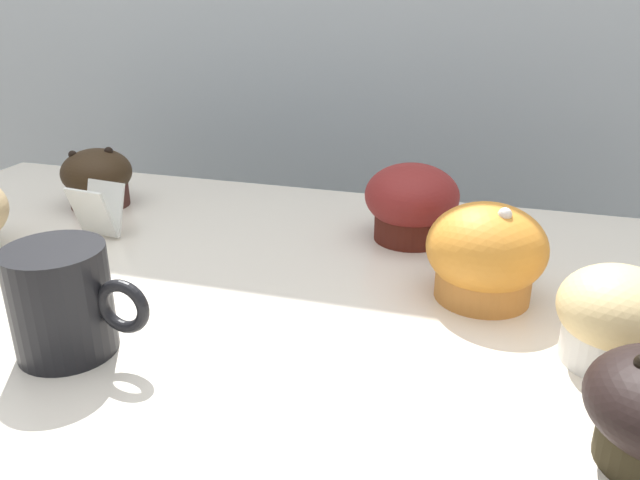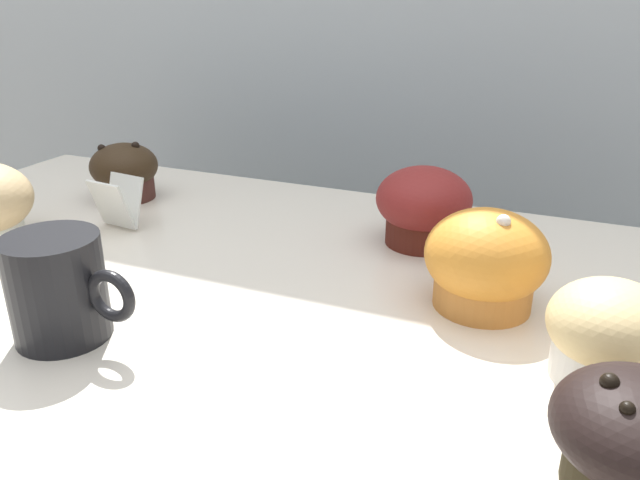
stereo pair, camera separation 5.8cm
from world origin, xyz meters
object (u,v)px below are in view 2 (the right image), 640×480
at_px(muffin_front_left, 423,206).
at_px(muffin_front_right, 125,171).
at_px(muffin_front_center, 609,334).
at_px(muffin_back_right, 485,262).
at_px(muffin_back_left, 638,437).
at_px(coffee_cup, 58,286).

relative_size(muffin_front_left, muffin_front_right, 1.18).
relative_size(muffin_front_center, muffin_back_right, 0.82).
bearing_deg(muffin_back_left, muffin_front_right, 152.47).
xyz_separation_m(muffin_back_left, coffee_cup, (-0.42, 0.01, 0.01)).
height_order(muffin_back_left, muffin_front_right, same).
bearing_deg(muffin_front_right, muffin_front_left, -0.19).
height_order(muffin_back_left, muffin_back_right, muffin_back_right).
bearing_deg(coffee_cup, muffin_front_right, 120.88).
bearing_deg(muffin_front_left, muffin_back_right, -54.88).
distance_m(muffin_back_left, muffin_front_right, 0.68).
height_order(muffin_front_center, muffin_front_right, same).
bearing_deg(muffin_front_center, muffin_back_right, 141.46).
bearing_deg(muffin_front_right, muffin_front_center, -18.95).
relative_size(muffin_back_left, coffee_cup, 0.83).
bearing_deg(muffin_front_right, muffin_back_right, -14.11).
bearing_deg(coffee_cup, muffin_back_left, -0.95).
xyz_separation_m(muffin_front_center, muffin_front_right, (-0.59, 0.20, -0.00)).
bearing_deg(muffin_front_left, coffee_cup, -125.76).
bearing_deg(muffin_back_right, muffin_front_right, 165.89).
relative_size(muffin_back_left, muffin_back_right, 0.90).
distance_m(muffin_front_right, coffee_cup, 0.36).
bearing_deg(muffin_back_left, muffin_front_center, 96.91).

